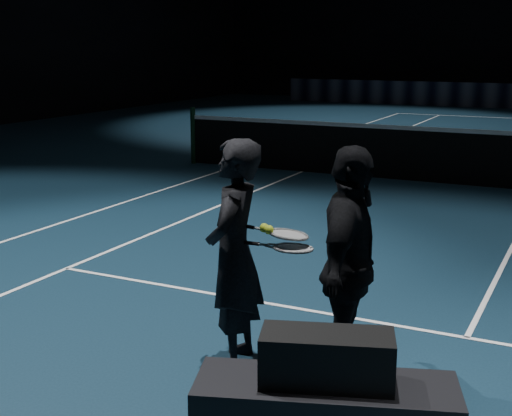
{
  "coord_description": "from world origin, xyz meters",
  "views": [
    {
      "loc": [
        0.83,
        -11.94,
        2.31
      ],
      "look_at": [
        -1.31,
        -7.59,
        1.19
      ],
      "focal_mm": 50.0,
      "sensor_mm": 36.0,
      "label": 1
    }
  ],
  "objects_px": {
    "player_b": "(349,269)",
    "tennis_balls": "(267,226)",
    "racket_upper": "(288,234)",
    "racket_bag": "(327,358)",
    "racket_lower": "(293,248)",
    "player_a": "(234,254)"
  },
  "relations": [
    {
      "from": "player_b",
      "to": "tennis_balls",
      "type": "relative_size",
      "value": 13.93
    },
    {
      "from": "racket_upper",
      "to": "player_b",
      "type": "bearing_deg",
      "value": -9.08
    },
    {
      "from": "racket_upper",
      "to": "tennis_balls",
      "type": "bearing_deg",
      "value": -170.43
    },
    {
      "from": "racket_bag",
      "to": "racket_lower",
      "type": "distance_m",
      "value": 1.1
    },
    {
      "from": "player_a",
      "to": "racket_lower",
      "type": "height_order",
      "value": "player_a"
    },
    {
      "from": "tennis_balls",
      "to": "racket_bag",
      "type": "bearing_deg",
      "value": -47.92
    },
    {
      "from": "racket_bag",
      "to": "racket_upper",
      "type": "relative_size",
      "value": 1.09
    },
    {
      "from": "tennis_balls",
      "to": "player_b",
      "type": "bearing_deg",
      "value": 2.56
    },
    {
      "from": "racket_lower",
      "to": "racket_bag",
      "type": "bearing_deg",
      "value": -59.12
    },
    {
      "from": "racket_upper",
      "to": "tennis_balls",
      "type": "xyz_separation_m",
      "value": [
        -0.14,
        -0.04,
        0.05
      ]
    },
    {
      "from": "player_a",
      "to": "racket_upper",
      "type": "height_order",
      "value": "player_a"
    },
    {
      "from": "racket_bag",
      "to": "player_b",
      "type": "bearing_deg",
      "value": 82.97
    },
    {
      "from": "player_b",
      "to": "tennis_balls",
      "type": "bearing_deg",
      "value": 84.55
    },
    {
      "from": "racket_bag",
      "to": "racket_upper",
      "type": "height_order",
      "value": "racket_upper"
    },
    {
      "from": "player_a",
      "to": "racket_upper",
      "type": "relative_size",
      "value": 2.46
    },
    {
      "from": "player_a",
      "to": "player_b",
      "type": "relative_size",
      "value": 1.0
    },
    {
      "from": "player_a",
      "to": "racket_upper",
      "type": "bearing_deg",
      "value": 88.84
    },
    {
      "from": "racket_bag",
      "to": "player_a",
      "type": "xyz_separation_m",
      "value": [
        -1.03,
        0.84,
        0.24
      ]
    },
    {
      "from": "racket_lower",
      "to": "racket_upper",
      "type": "bearing_deg",
      "value": 141.34
    },
    {
      "from": "player_b",
      "to": "tennis_balls",
      "type": "xyz_separation_m",
      "value": [
        -0.59,
        -0.03,
        0.23
      ]
    },
    {
      "from": "racket_bag",
      "to": "racket_lower",
      "type": "height_order",
      "value": "racket_lower"
    },
    {
      "from": "racket_upper",
      "to": "tennis_balls",
      "type": "distance_m",
      "value": 0.16
    }
  ]
}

